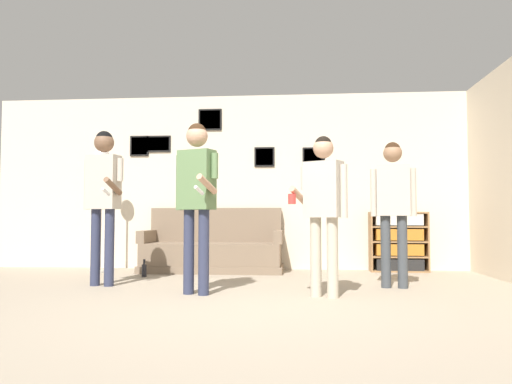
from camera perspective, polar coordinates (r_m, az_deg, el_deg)
The scene contains 10 objects.
ground_plane at distance 4.07m, azimuth -3.07°, elevation -13.97°, with size 20.00×20.00×0.00m, color gray.
wall_back at distance 7.74m, azimuth 0.77°, elevation 1.24°, with size 8.56×0.08×2.70m.
couch at distance 7.41m, azimuth -4.94°, elevation -6.70°, with size 2.06×0.80×0.94m.
bookshelf at distance 7.63m, azimuth 15.96°, elevation -5.50°, with size 0.83×0.30×0.87m.
floor_lamp at distance 7.58m, azimuth -17.29°, elevation 1.26°, with size 0.28×0.28×1.80m.
person_player_foreground_left at distance 6.05m, azimuth -17.06°, elevation 0.36°, with size 0.49×0.53×1.79m.
person_player_foreground_center at distance 5.16m, azimuth -6.82°, elevation 0.51°, with size 0.47×0.58×1.76m.
person_watcher_holding_cup at distance 4.98m, azimuth 7.71°, elevation -0.74°, with size 0.57×0.35×1.59m.
person_spectator_near_bookshelf at distance 5.81m, azimuth 15.42°, elevation -0.70°, with size 0.50×0.25×1.64m.
bottle_on_floor at distance 6.87m, azimuth -12.67°, elevation -8.68°, with size 0.07×0.07×0.23m.
Camera 1 is at (0.56, -3.96, 0.77)m, focal length 35.00 mm.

